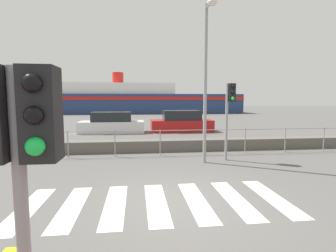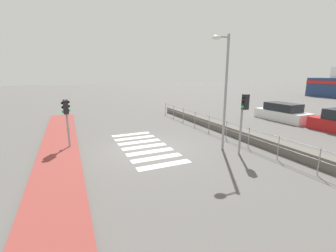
% 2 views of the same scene
% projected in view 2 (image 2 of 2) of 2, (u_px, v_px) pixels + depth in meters
% --- Properties ---
extents(ground_plane, '(160.00, 160.00, 0.00)m').
position_uv_depth(ground_plane, '(148.00, 150.00, 11.39)').
color(ground_plane, '#565451').
extents(sidewalk_brick, '(24.00, 1.80, 0.12)m').
position_uv_depth(sidewalk_brick, '(58.00, 161.00, 9.75)').
color(sidewalk_brick, brown).
rests_on(sidewalk_brick, ground_plane).
extents(crosswalk, '(5.85, 2.40, 0.01)m').
position_uv_depth(crosswalk, '(144.00, 147.00, 11.86)').
color(crosswalk, silver).
rests_on(crosswalk, ground_plane).
extents(seawall, '(20.09, 0.55, 0.51)m').
position_uv_depth(seawall, '(238.00, 133.00, 13.63)').
color(seawall, '#605B54').
rests_on(seawall, ground_plane).
extents(harbor_fence, '(18.12, 0.04, 1.07)m').
position_uv_depth(harbor_fence, '(227.00, 127.00, 13.18)').
color(harbor_fence, gray).
rests_on(harbor_fence, ground_plane).
extents(traffic_light_near, '(0.58, 0.41, 2.51)m').
position_uv_depth(traffic_light_near, '(66.00, 111.00, 11.12)').
color(traffic_light_near, gray).
rests_on(traffic_light_near, ground_plane).
extents(traffic_light_far, '(0.34, 0.32, 2.86)m').
position_uv_depth(traffic_light_far, '(243.00, 111.00, 10.21)').
color(traffic_light_far, gray).
rests_on(traffic_light_far, ground_plane).
extents(streetlamp, '(0.32, 0.95, 5.54)m').
position_uv_depth(streetlamp, '(223.00, 80.00, 10.63)').
color(streetlamp, gray).
rests_on(streetlamp, ground_plane).
extents(parked_car_white, '(4.39, 1.81, 1.42)m').
position_uv_depth(parked_car_white, '(282.00, 113.00, 18.65)').
color(parked_car_white, silver).
rests_on(parked_car_white, ground_plane).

